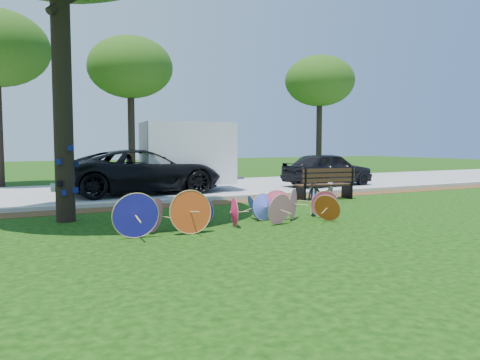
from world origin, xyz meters
The scene contains 12 objects.
ground centered at (0.00, 0.00, 0.00)m, with size 90.00×90.00×0.00m, color black.
mulch_strip centered at (0.00, 4.50, 0.01)m, with size 90.00×1.00×0.01m, color #472D16.
curb centered at (0.00, 5.20, 0.06)m, with size 90.00×0.30×0.12m, color #B7B5AD.
street centered at (0.00, 9.35, 0.01)m, with size 90.00×8.00×0.01m, color gray.
parasol_pile centered at (-0.31, 0.63, 0.38)m, with size 5.61×2.18×0.92m.
black_van centered at (-0.34, 8.13, 0.81)m, with size 2.67×5.80×1.61m, color black.
dark_pickup centered at (7.69, 7.66, 0.72)m, with size 1.71×4.25×1.45m, color black.
cargo_trailer centered at (1.47, 8.35, 1.47)m, with size 3.33×2.11×2.93m, color white.
park_bench centered at (4.50, 3.76, 0.51)m, with size 1.95×0.74×1.02m, color black, non-canonical shape.
person_left centered at (4.15, 3.81, 0.64)m, with size 0.47×0.31×1.28m, color #3D4154.
person_right centered at (4.85, 3.81, 0.52)m, with size 0.51×0.40×1.04m, color silver.
bg_trees centered at (3.14, 15.09, 5.77)m, with size 22.62×6.74×7.40m.
Camera 1 is at (-4.95, -8.64, 1.83)m, focal length 35.00 mm.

